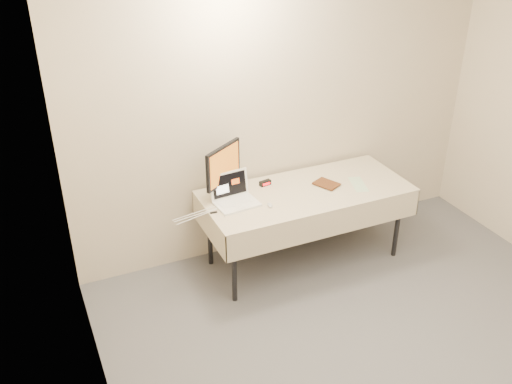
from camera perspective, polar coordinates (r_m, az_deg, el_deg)
name	(u,v)px	position (r m, az deg, el deg)	size (l,w,h in m)	color
back_wall	(285,109)	(5.18, 2.91, 8.34)	(4.00, 0.10, 2.70)	beige
table	(306,196)	(5.10, 5.03, -0.44)	(1.86, 0.81, 0.74)	black
laptop	(234,196)	(4.84, -2.24, -0.39)	(0.37, 0.32, 0.25)	white
monitor	(223,167)	(4.84, -3.29, 2.48)	(0.40, 0.28, 0.47)	black
book	(322,178)	(5.06, 6.62, 1.44)	(0.16, 0.02, 0.21)	brown
alarm_clock	(265,183)	(5.12, 0.92, 0.91)	(0.11, 0.06, 0.04)	black
clicker	(270,205)	(4.79, 1.38, -1.32)	(0.04, 0.08, 0.02)	silver
paper_form	(358,184)	(5.23, 10.20, 0.77)	(0.12, 0.30, 0.00)	#B8DAAD
usb_dongle	(214,212)	(4.71, -4.27, -2.05)	(0.06, 0.02, 0.01)	black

